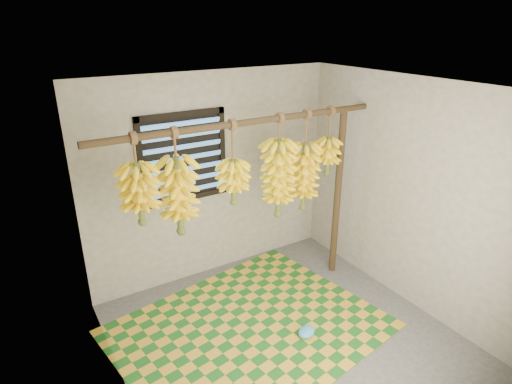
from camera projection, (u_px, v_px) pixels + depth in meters
floor at (285, 338)px, 4.19m from camera, size 3.00×3.00×0.01m
ceiling at (294, 88)px, 3.28m from camera, size 3.00×3.00×0.01m
wall_back at (213, 177)px, 4.92m from camera, size 3.00×0.01×2.40m
wall_left at (115, 279)px, 3.00m from camera, size 0.01×3.00×2.40m
wall_right at (406, 194)px, 4.46m from camera, size 0.01×3.00×2.40m
window at (184, 158)px, 4.61m from camera, size 1.00×0.04×1.00m
hanging_pole at (248, 122)px, 3.98m from camera, size 3.00×0.06×0.06m
support_post at (338, 195)px, 4.94m from camera, size 0.08×0.08×2.00m
woven_mat at (250, 328)px, 4.30m from camera, size 2.78×2.36×0.01m
plastic_bag at (307, 332)px, 4.19m from camera, size 0.24×0.20×0.08m
banana_bunch_a at (139, 194)px, 3.64m from camera, size 0.33×0.33×0.82m
banana_bunch_b at (179, 196)px, 3.85m from camera, size 0.35×0.35×1.01m
banana_bunch_c at (233, 182)px, 4.11m from camera, size 0.30×0.30×0.84m
banana_bunch_d at (279, 179)px, 4.40m from camera, size 0.35×0.35×1.10m
banana_bunch_e at (304, 177)px, 4.57m from camera, size 0.33×0.33×1.10m
banana_bunch_f at (328, 156)px, 4.66m from camera, size 0.28×0.28×0.76m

